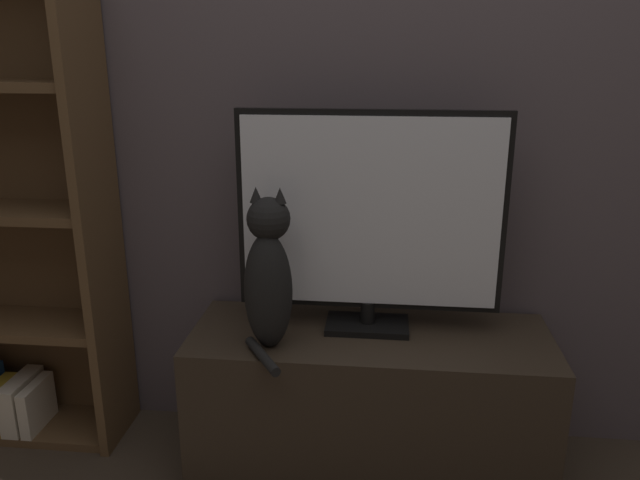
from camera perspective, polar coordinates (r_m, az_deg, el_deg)
name	(u,v)px	position (r m, az deg, el deg)	size (l,w,h in m)	color
wall_back	(379,55)	(2.02, 5.45, 16.51)	(4.80, 0.05, 2.60)	#564C51
tv_stand	(369,401)	(2.07, 4.47, -14.47)	(1.12, 0.42, 0.47)	#33281E
tv	(370,219)	(1.88, 4.59, 1.96)	(0.81, 0.16, 0.68)	black
cat	(268,276)	(1.80, -4.73, -3.28)	(0.15, 0.28, 0.48)	black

